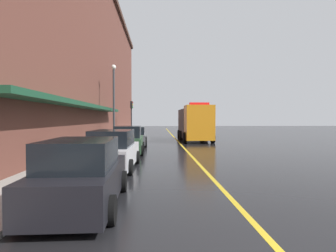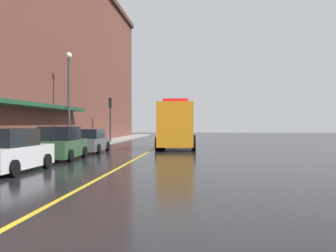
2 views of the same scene
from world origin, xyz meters
name	(u,v)px [view 1 (image 1 of 2)]	position (x,y,z in m)	size (l,w,h in m)	color
ground_plane	(177,141)	(0.00, 25.00, 0.00)	(112.00, 112.00, 0.00)	black
sidewalk_left	(116,140)	(-6.20, 25.00, 0.07)	(2.40, 70.00, 0.15)	#9E9B93
lane_center_stripe	(177,141)	(0.00, 25.00, 0.00)	(0.16, 70.00, 0.01)	gold
brick_building_left	(37,51)	(-13.47, 24.00, 8.73)	(13.31, 64.00, 17.44)	brown
parked_car_0	(82,175)	(-3.99, 3.81, 0.81)	(2.09, 4.44, 1.73)	black
parked_car_1	(113,151)	(-4.03, 9.14, 0.82)	(2.17, 4.63, 1.74)	silver
parked_car_2	(128,141)	(-3.92, 14.75, 0.83)	(2.07, 4.28, 1.78)	#2D5133
parked_car_3	(135,136)	(-3.94, 20.33, 0.75)	(2.16, 4.93, 1.58)	#595B60
utility_truck	(194,123)	(1.71, 24.69, 1.76)	(3.00, 7.62, 3.71)	orange
parking_meter_0	(47,159)	(-5.35, 5.06, 1.06)	(0.14, 0.18, 1.33)	#4C4C51
parking_meter_1	(111,135)	(-5.35, 16.83, 1.06)	(0.14, 0.18, 1.33)	#4C4C51
parking_meter_2	(114,134)	(-5.35, 18.30, 1.06)	(0.14, 0.18, 1.33)	#4C4C51
street_lamp_left	(114,95)	(-5.95, 22.00, 4.40)	(0.44, 0.44, 6.94)	#33383D
traffic_light_near	(132,111)	(-5.29, 32.30, 3.16)	(0.38, 0.36, 4.30)	#232326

